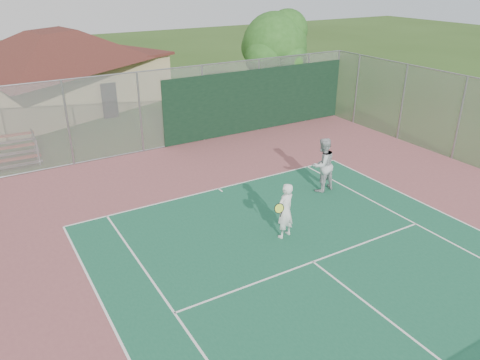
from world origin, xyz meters
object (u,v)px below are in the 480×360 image
at_px(clubhouse, 56,62).
at_px(bleachers, 0,152).
at_px(player_white_front, 285,211).
at_px(player_grey_back, 322,165).
at_px(tree, 276,47).

bearing_deg(clubhouse, bleachers, -139.55).
height_order(player_white_front, player_grey_back, player_grey_back).
bearing_deg(bleachers, player_white_front, -55.79).
distance_m(player_white_front, player_grey_back, 3.63).
bearing_deg(clubhouse, tree, -60.81).
bearing_deg(tree, player_grey_back, -114.65).
xyz_separation_m(tree, player_white_front, (-7.15, -10.92, -2.79)).
xyz_separation_m(clubhouse, tree, (9.75, -7.65, 1.05)).
bearing_deg(player_grey_back, bleachers, -46.49).
xyz_separation_m(bleachers, player_grey_back, (9.69, -8.61, 0.42)).
distance_m(clubhouse, bleachers, 9.19).
xyz_separation_m(player_white_front, player_grey_back, (3.04, 1.97, 0.12)).
relative_size(clubhouse, tree, 2.52).
relative_size(tree, player_white_front, 3.22).
distance_m(clubhouse, player_grey_back, 17.61).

